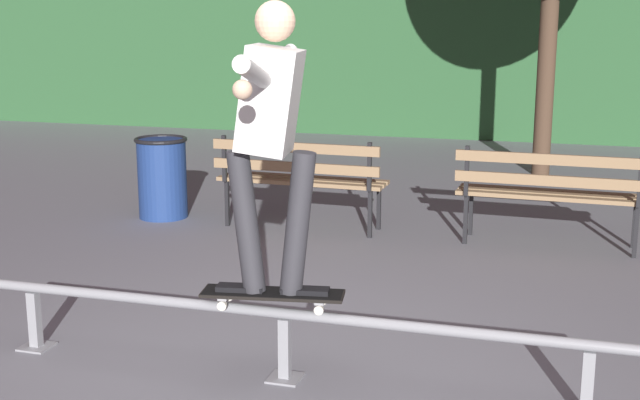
{
  "coord_description": "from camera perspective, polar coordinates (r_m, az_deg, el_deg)",
  "views": [
    {
      "loc": [
        1.43,
        -4.06,
        1.99
      ],
      "look_at": [
        -0.03,
        0.88,
        0.85
      ],
      "focal_mm": 47.39,
      "sensor_mm": 36.0,
      "label": 1
    }
  ],
  "objects": [
    {
      "name": "ground_plane",
      "position": [
        4.74,
        -2.7,
        -12.37
      ],
      "size": [
        90.0,
        90.0,
        0.0
      ],
      "primitive_type": "plane",
      "color": "slate"
    },
    {
      "name": "hedge_backdrop",
      "position": [
        14.25,
        10.87,
        9.73
      ],
      "size": [
        24.0,
        1.2,
        2.71
      ],
      "primitive_type": "cube",
      "color": "#2D5B33",
      "rests_on": "ground"
    },
    {
      "name": "grind_rail",
      "position": [
        4.69,
        -2.41,
        -8.44
      ],
      "size": [
        3.76,
        0.18,
        0.41
      ],
      "color": "gray",
      "rests_on": "ground"
    },
    {
      "name": "skateboard",
      "position": [
        4.65,
        -3.21,
        -6.39
      ],
      "size": [
        0.8,
        0.32,
        0.09
      ],
      "color": "black",
      "rests_on": "grind_rail"
    },
    {
      "name": "skateboarder",
      "position": [
        4.44,
        -3.32,
        5.13
      ],
      "size": [
        0.63,
        1.39,
        1.56
      ],
      "color": "black",
      "rests_on": "skateboard"
    },
    {
      "name": "park_bench_leftmost",
      "position": [
        7.83,
        -1.41,
        1.79
      ],
      "size": [
        1.61,
        0.46,
        0.88
      ],
      "color": "black",
      "rests_on": "ground"
    },
    {
      "name": "park_bench_left_center",
      "position": [
        7.47,
        15.33,
        0.82
      ],
      "size": [
        1.61,
        0.46,
        0.88
      ],
      "color": "black",
      "rests_on": "ground"
    },
    {
      "name": "trash_can",
      "position": [
        8.5,
        -10.61,
        1.58
      ],
      "size": [
        0.52,
        0.52,
        0.8
      ],
      "color": "navy",
      "rests_on": "ground"
    }
  ]
}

